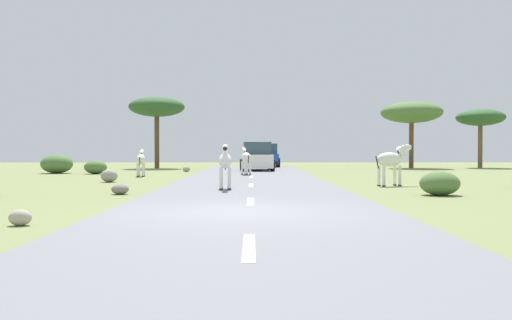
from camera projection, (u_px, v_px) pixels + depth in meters
name	position (u px, v px, depth m)	size (l,w,h in m)	color
ground_plane	(238.00, 214.00, 10.89)	(90.00, 90.00, 0.00)	olive
road	(250.00, 212.00, 10.89)	(6.00, 64.00, 0.05)	slate
lane_markings	(250.00, 217.00, 9.89)	(0.16, 56.00, 0.01)	silver
zebra_0	(225.00, 161.00, 17.00)	(0.46, 1.59, 1.50)	silver
zebra_1	(392.00, 160.00, 19.21)	(1.58, 0.94, 1.59)	silver
zebra_3	(246.00, 157.00, 26.79)	(0.65, 1.54, 1.48)	silver
zebra_4	(141.00, 159.00, 26.03)	(0.49, 1.51, 1.42)	silver
car_0	(257.00, 157.00, 32.78)	(2.15, 4.41, 1.74)	white
car_1	(266.00, 156.00, 40.35)	(2.07, 4.37, 1.74)	#1E479E
tree_0	(411.00, 113.00, 38.16)	(4.37, 4.37, 4.78)	brown
tree_1	(480.00, 118.00, 38.90)	(3.47, 3.47, 4.30)	brown
tree_2	(157.00, 108.00, 37.89)	(3.97, 3.97, 5.08)	brown
bush_0	(440.00, 183.00, 15.28)	(1.14, 1.03, 0.69)	#4C7038
bush_2	(96.00, 167.00, 28.96)	(1.22, 1.10, 0.73)	#4C7038
bush_3	(57.00, 164.00, 29.71)	(1.76, 1.58, 1.05)	#4C7038
rock_0	(109.00, 176.00, 21.50)	(0.67, 0.61, 0.52)	gray
rock_1	(120.00, 189.00, 15.62)	(0.51, 0.50, 0.31)	gray
rock_2	(20.00, 218.00, 9.16)	(0.39, 0.29, 0.28)	#A89E8C
rock_3	(186.00, 169.00, 31.87)	(0.46, 0.40, 0.33)	#A89E8C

